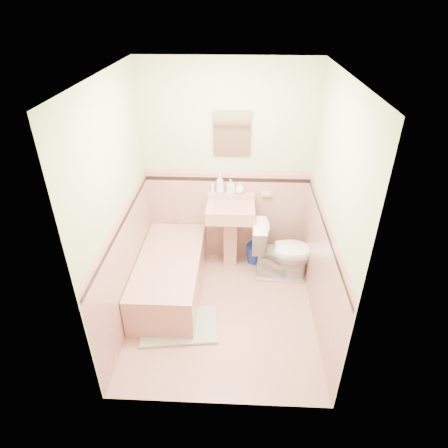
{
  "coord_description": "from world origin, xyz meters",
  "views": [
    {
      "loc": [
        0.16,
        -3.12,
        3.05
      ],
      "look_at": [
        0.0,
        0.25,
        1.0
      ],
      "focal_mm": 30.74,
      "sensor_mm": 36.0,
      "label": 1
    }
  ],
  "objects_px": {
    "soap_bottle_left": "(220,184)",
    "toilet": "(283,251)",
    "medicine_cabinet": "(232,133)",
    "bathtub": "(170,276)",
    "shoe": "(172,319)",
    "bucket": "(255,253)",
    "soap_bottle_mid": "(230,186)",
    "sink": "(230,236)",
    "soap_bottle_right": "(240,188)"
  },
  "relations": [
    {
      "from": "toilet",
      "to": "medicine_cabinet",
      "type": "bearing_deg",
      "value": 60.63
    },
    {
      "from": "soap_bottle_mid",
      "to": "toilet",
      "type": "xyz_separation_m",
      "value": [
        0.65,
        -0.36,
        -0.67
      ]
    },
    {
      "from": "toilet",
      "to": "bucket",
      "type": "xyz_separation_m",
      "value": [
        -0.31,
        0.29,
        -0.25
      ]
    },
    {
      "from": "sink",
      "to": "bucket",
      "type": "height_order",
      "value": "sink"
    },
    {
      "from": "soap_bottle_mid",
      "to": "bucket",
      "type": "height_order",
      "value": "soap_bottle_mid"
    },
    {
      "from": "bathtub",
      "to": "medicine_cabinet",
      "type": "relative_size",
      "value": 3.36
    },
    {
      "from": "soap_bottle_left",
      "to": "toilet",
      "type": "height_order",
      "value": "soap_bottle_left"
    },
    {
      "from": "soap_bottle_right",
      "to": "shoe",
      "type": "bearing_deg",
      "value": -119.38
    },
    {
      "from": "bathtub",
      "to": "shoe",
      "type": "bearing_deg",
      "value": -80.12
    },
    {
      "from": "toilet",
      "to": "bucket",
      "type": "distance_m",
      "value": 0.5
    },
    {
      "from": "bucket",
      "to": "shoe",
      "type": "relative_size",
      "value": 1.59
    },
    {
      "from": "toilet",
      "to": "bucket",
      "type": "relative_size",
      "value": 3.06
    },
    {
      "from": "bucket",
      "to": "shoe",
      "type": "height_order",
      "value": "bucket"
    },
    {
      "from": "medicine_cabinet",
      "to": "soap_bottle_right",
      "type": "xyz_separation_m",
      "value": [
        0.1,
        -0.03,
        -0.67
      ]
    },
    {
      "from": "bathtub",
      "to": "sink",
      "type": "distance_m",
      "value": 0.89
    },
    {
      "from": "soap_bottle_left",
      "to": "shoe",
      "type": "distance_m",
      "value": 1.66
    },
    {
      "from": "sink",
      "to": "bucket",
      "type": "xyz_separation_m",
      "value": [
        0.33,
        0.11,
        -0.33
      ]
    },
    {
      "from": "soap_bottle_right",
      "to": "medicine_cabinet",
      "type": "bearing_deg",
      "value": 163.89
    },
    {
      "from": "soap_bottle_left",
      "to": "bucket",
      "type": "distance_m",
      "value": 1.07
    },
    {
      "from": "bathtub",
      "to": "bucket",
      "type": "bearing_deg",
      "value": 32.52
    },
    {
      "from": "soap_bottle_right",
      "to": "toilet",
      "type": "height_order",
      "value": "soap_bottle_right"
    },
    {
      "from": "medicine_cabinet",
      "to": "shoe",
      "type": "height_order",
      "value": "medicine_cabinet"
    },
    {
      "from": "soap_bottle_left",
      "to": "toilet",
      "type": "relative_size",
      "value": 0.32
    },
    {
      "from": "soap_bottle_mid",
      "to": "shoe",
      "type": "xyz_separation_m",
      "value": [
        -0.58,
        -1.23,
        -0.99
      ]
    },
    {
      "from": "soap_bottle_left",
      "to": "soap_bottle_mid",
      "type": "height_order",
      "value": "soap_bottle_left"
    },
    {
      "from": "bathtub",
      "to": "shoe",
      "type": "height_order",
      "value": "bathtub"
    },
    {
      "from": "sink",
      "to": "medicine_cabinet",
      "type": "relative_size",
      "value": 2.01
    },
    {
      "from": "medicine_cabinet",
      "to": "toilet",
      "type": "relative_size",
      "value": 0.59
    },
    {
      "from": "bathtub",
      "to": "shoe",
      "type": "xyz_separation_m",
      "value": [
        0.09,
        -0.52,
        -0.16
      ]
    },
    {
      "from": "bathtub",
      "to": "shoe",
      "type": "relative_size",
      "value": 9.65
    },
    {
      "from": "soap_bottle_left",
      "to": "soap_bottle_right",
      "type": "height_order",
      "value": "soap_bottle_left"
    },
    {
      "from": "bucket",
      "to": "shoe",
      "type": "bearing_deg",
      "value": -128.21
    },
    {
      "from": "soap_bottle_left",
      "to": "bucket",
      "type": "relative_size",
      "value": 0.98
    },
    {
      "from": "soap_bottle_right",
      "to": "shoe",
      "type": "relative_size",
      "value": 0.94
    },
    {
      "from": "toilet",
      "to": "soap_bottle_mid",
      "type": "bearing_deg",
      "value": 63.05
    },
    {
      "from": "medicine_cabinet",
      "to": "soap_bottle_mid",
      "type": "xyz_separation_m",
      "value": [
        -0.01,
        -0.03,
        -0.65
      ]
    },
    {
      "from": "sink",
      "to": "medicine_cabinet",
      "type": "bearing_deg",
      "value": 90.0
    },
    {
      "from": "soap_bottle_mid",
      "to": "soap_bottle_right",
      "type": "height_order",
      "value": "soap_bottle_mid"
    },
    {
      "from": "soap_bottle_mid",
      "to": "soap_bottle_right",
      "type": "distance_m",
      "value": 0.12
    },
    {
      "from": "sink",
      "to": "soap_bottle_left",
      "type": "xyz_separation_m",
      "value": [
        -0.13,
        0.18,
        0.63
      ]
    },
    {
      "from": "medicine_cabinet",
      "to": "soap_bottle_left",
      "type": "height_order",
      "value": "medicine_cabinet"
    },
    {
      "from": "bathtub",
      "to": "soap_bottle_left",
      "type": "distance_m",
      "value": 1.24
    },
    {
      "from": "soap_bottle_mid",
      "to": "soap_bottle_right",
      "type": "xyz_separation_m",
      "value": [
        0.12,
        0.0,
        -0.02
      ]
    },
    {
      "from": "sink",
      "to": "medicine_cabinet",
      "type": "height_order",
      "value": "medicine_cabinet"
    },
    {
      "from": "toilet",
      "to": "shoe",
      "type": "bearing_deg",
      "value": 127.43
    },
    {
      "from": "sink",
      "to": "toilet",
      "type": "height_order",
      "value": "sink"
    },
    {
      "from": "bathtub",
      "to": "medicine_cabinet",
      "type": "bearing_deg",
      "value": 47.42
    },
    {
      "from": "bucket",
      "to": "soap_bottle_left",
      "type": "bearing_deg",
      "value": 171.53
    },
    {
      "from": "bathtub",
      "to": "soap_bottle_mid",
      "type": "distance_m",
      "value": 1.28
    },
    {
      "from": "soap_bottle_mid",
      "to": "toilet",
      "type": "relative_size",
      "value": 0.24
    }
  ]
}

